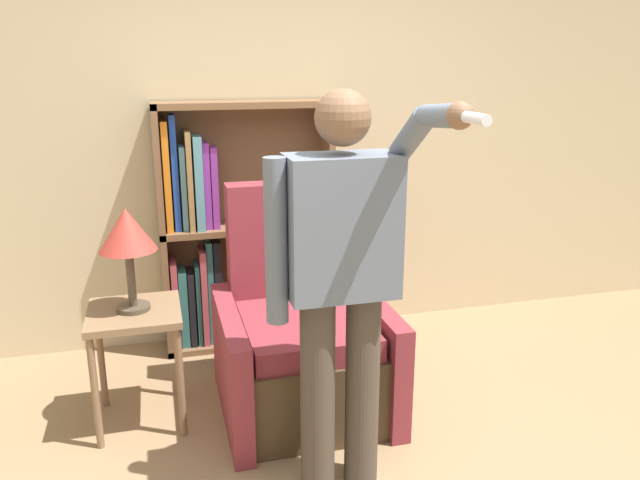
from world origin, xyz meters
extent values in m
cube|color=beige|center=(0.00, 2.03, 1.40)|extent=(8.00, 0.06, 2.80)
cube|color=brown|center=(-0.75, 1.85, 0.80)|extent=(0.04, 0.28, 1.60)
cube|color=brown|center=(0.32, 1.85, 0.80)|extent=(0.04, 0.28, 1.60)
cube|color=brown|center=(-0.22, 1.98, 0.80)|extent=(1.10, 0.01, 1.60)
cube|color=brown|center=(-0.22, 1.85, 0.02)|extent=(1.10, 0.28, 0.04)
cube|color=brown|center=(-0.22, 1.85, 0.80)|extent=(1.10, 0.28, 0.04)
cube|color=brown|center=(-0.22, 1.85, 1.58)|extent=(1.10, 0.28, 0.04)
cube|color=#BC4C56|center=(-0.70, 1.85, 0.33)|extent=(0.04, 0.20, 0.58)
cube|color=#337070|center=(-0.65, 1.85, 0.29)|extent=(0.05, 0.19, 0.51)
cube|color=black|center=(-0.60, 1.85, 0.29)|extent=(0.04, 0.19, 0.49)
cube|color=#337070|center=(-0.55, 1.85, 0.31)|extent=(0.03, 0.18, 0.54)
cube|color=#BC4C56|center=(-0.51, 1.85, 0.36)|extent=(0.04, 0.21, 0.64)
cube|color=#337070|center=(-0.47, 1.85, 0.39)|extent=(0.04, 0.17, 0.69)
cube|color=black|center=(-0.42, 1.85, 0.38)|extent=(0.05, 0.17, 0.69)
cube|color=orange|center=(-0.70, 1.85, 1.15)|extent=(0.04, 0.21, 0.67)
cube|color=#1E47B2|center=(-0.65, 1.85, 1.17)|extent=(0.04, 0.16, 0.71)
cube|color=#5B99A8|center=(-0.60, 1.85, 1.08)|extent=(0.03, 0.16, 0.52)
cube|color=#9E7A47|center=(-0.57, 1.85, 1.12)|extent=(0.03, 0.23, 0.61)
cube|color=#5B99A8|center=(-0.51, 1.85, 1.11)|extent=(0.05, 0.24, 0.58)
cube|color=purple|center=(-0.46, 1.85, 1.09)|extent=(0.04, 0.16, 0.54)
cube|color=purple|center=(-0.42, 1.85, 1.07)|extent=(0.04, 0.16, 0.51)
cube|color=#4C3823|center=(-0.07, 0.93, 0.21)|extent=(0.68, 0.83, 0.43)
cube|color=maroon|center=(-0.07, 0.89, 0.49)|extent=(0.64, 0.71, 0.12)
cube|color=maroon|center=(-0.07, 1.30, 0.70)|extent=(0.68, 0.16, 0.98)
cube|color=maroon|center=(-0.46, 0.93, 0.30)|extent=(0.10, 0.91, 0.60)
cube|color=maroon|center=(0.32, 0.93, 0.30)|extent=(0.10, 0.91, 0.60)
cylinder|color=#473D33|center=(-0.16, 0.29, 0.45)|extent=(0.15, 0.15, 0.91)
cylinder|color=#473D33|center=(0.04, 0.29, 0.45)|extent=(0.15, 0.15, 0.91)
cube|color=slate|center=(-0.06, 0.29, 1.20)|extent=(0.45, 0.24, 0.58)
sphere|color=brown|center=(-0.06, 0.29, 1.63)|extent=(0.22, 0.22, 0.22)
cylinder|color=slate|center=(-0.33, 0.29, 1.15)|extent=(0.09, 0.09, 0.67)
cylinder|color=slate|center=(0.18, 0.17, 1.57)|extent=(0.09, 0.28, 0.23)
cylinder|color=slate|center=(0.18, -0.07, 1.66)|extent=(0.08, 0.27, 0.10)
sphere|color=brown|center=(0.18, -0.20, 1.67)|extent=(0.09, 0.09, 0.09)
cylinder|color=white|center=(0.18, -0.29, 1.67)|extent=(0.04, 0.15, 0.04)
cube|color=#846647|center=(-0.92, 1.04, 0.61)|extent=(0.46, 0.46, 0.04)
cylinder|color=#846647|center=(-1.12, 0.84, 0.30)|extent=(0.04, 0.04, 0.59)
cylinder|color=#846647|center=(-0.72, 0.84, 0.30)|extent=(0.04, 0.04, 0.59)
cylinder|color=#846647|center=(-1.12, 1.24, 0.30)|extent=(0.04, 0.04, 0.59)
cylinder|color=#846647|center=(-0.72, 1.24, 0.30)|extent=(0.04, 0.04, 0.59)
cylinder|color=#4C4233|center=(-0.92, 1.04, 0.64)|extent=(0.17, 0.17, 0.02)
cylinder|color=#4C4233|center=(-0.92, 1.04, 0.80)|extent=(0.04, 0.04, 0.29)
cone|color=#B2382D|center=(-0.92, 1.04, 1.05)|extent=(0.28, 0.28, 0.21)
camera|label=1|loc=(-0.76, -2.02, 1.84)|focal=35.00mm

